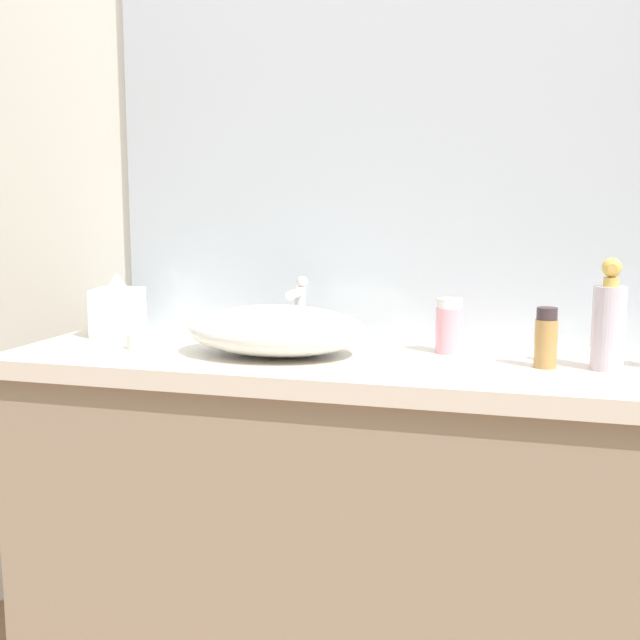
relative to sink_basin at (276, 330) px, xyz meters
name	(u,v)px	position (x,y,z in m)	size (l,w,h in m)	color
bathroom_wall_rear	(417,167)	(0.26, 0.33, 0.37)	(6.00, 0.06, 2.60)	silver
vanity_counter	(364,546)	(0.20, 0.03, -0.49)	(1.61, 0.52, 0.88)	gray
wall_mirror_panel	(392,128)	(0.20, 0.29, 0.46)	(1.42, 0.01, 1.03)	#B2BCC6
sink_basin	(276,330)	(0.00, 0.00, 0.00)	(0.40, 0.30, 0.11)	silver
faucet	(299,304)	(0.00, 0.17, 0.04)	(0.03, 0.11, 0.16)	silver
soap_dispenser	(609,323)	(0.70, 0.03, 0.04)	(0.07, 0.07, 0.23)	silver
lotion_bottle	(449,326)	(0.37, 0.12, 0.01)	(0.06, 0.06, 0.12)	pink
perfume_bottle	(546,339)	(0.58, 0.01, 0.01)	(0.05, 0.05, 0.12)	#B08447
tissue_box	(118,309)	(-0.47, 0.13, 0.01)	(0.14, 0.14, 0.16)	silver
candle_jar	(139,341)	(-0.33, -0.02, -0.04)	(0.06, 0.06, 0.03)	silver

